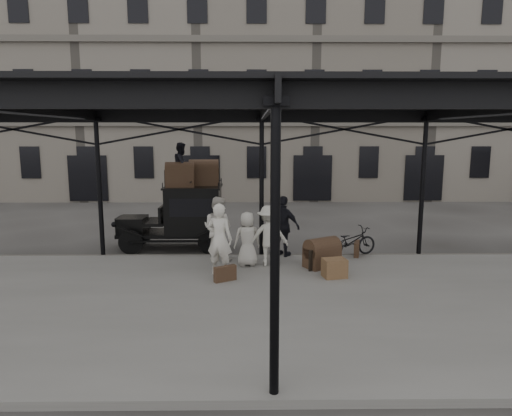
% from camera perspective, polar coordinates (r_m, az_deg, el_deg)
% --- Properties ---
extents(ground, '(120.00, 120.00, 0.00)m').
position_cam_1_polar(ground, '(12.64, 0.90, -8.82)').
color(ground, '#383533').
rests_on(ground, ground).
extents(platform, '(28.00, 8.00, 0.15)m').
position_cam_1_polar(platform, '(10.73, 1.20, -11.77)').
color(platform, slate).
rests_on(platform, ground).
extents(canopy, '(22.50, 9.00, 4.74)m').
position_cam_1_polar(canopy, '(10.31, 1.24, 13.01)').
color(canopy, black).
rests_on(canopy, ground).
extents(building_frontage, '(64.00, 8.00, 14.00)m').
position_cam_1_polar(building_frontage, '(30.16, -0.03, 15.17)').
color(building_frontage, slate).
rests_on(building_frontage, ground).
extents(taxi, '(3.65, 1.55, 2.18)m').
position_cam_1_polar(taxi, '(15.71, -8.93, -0.79)').
color(taxi, black).
rests_on(taxi, ground).
extents(porter_left, '(0.82, 0.66, 1.95)m').
position_cam_1_polar(porter_left, '(12.30, -4.59, -3.90)').
color(porter_left, silver).
rests_on(porter_left, platform).
extents(porter_midleft, '(1.17, 1.07, 1.93)m').
position_cam_1_polar(porter_midleft, '(13.73, -4.81, -2.56)').
color(porter_midleft, beige).
rests_on(porter_midleft, platform).
extents(porter_centre, '(0.86, 0.65, 1.57)m').
position_cam_1_polar(porter_centre, '(13.12, -1.10, -3.88)').
color(porter_centre, '#BCB7AC').
rests_on(porter_centre, platform).
extents(porter_official, '(1.18, 0.99, 1.89)m').
position_cam_1_polar(porter_official, '(14.13, 3.43, -2.29)').
color(porter_official, black).
rests_on(porter_official, platform).
extents(porter_right, '(1.15, 0.68, 1.75)m').
position_cam_1_polar(porter_right, '(13.12, 1.59, -3.48)').
color(porter_right, beige).
rests_on(porter_right, platform).
extents(bicycle, '(1.84, 1.14, 0.91)m').
position_cam_1_polar(bicycle, '(14.53, 11.74, -4.11)').
color(bicycle, black).
rests_on(bicycle, platform).
extents(porter_roof, '(0.68, 0.80, 1.45)m').
position_cam_1_polar(porter_roof, '(15.41, -9.25, 5.39)').
color(porter_roof, black).
rests_on(porter_roof, taxi).
extents(steamer_trunk_roof_near, '(0.98, 0.66, 0.69)m').
position_cam_1_polar(steamer_trunk_roof_near, '(15.30, -9.48, 3.91)').
color(steamer_trunk_roof_near, '#4A3622').
rests_on(steamer_trunk_roof_near, taxi).
extents(steamer_trunk_roof_far, '(1.03, 0.66, 0.73)m').
position_cam_1_polar(steamer_trunk_roof_far, '(15.65, -6.51, 4.18)').
color(steamer_trunk_roof_far, '#4A3622').
rests_on(steamer_trunk_roof_far, taxi).
extents(steamer_trunk_platform, '(1.13, 1.00, 0.71)m').
position_cam_1_polar(steamer_trunk_platform, '(13.22, 8.25, -5.81)').
color(steamer_trunk_platform, '#4A3622').
rests_on(steamer_trunk_platform, platform).
extents(wicker_hamper, '(0.68, 0.56, 0.50)m').
position_cam_1_polar(wicker_hamper, '(12.38, 9.78, -7.40)').
color(wicker_hamper, olive).
rests_on(wicker_hamper, platform).
extents(suitcase_upright, '(0.30, 0.62, 0.45)m').
position_cam_1_polar(suitcase_upright, '(14.63, 12.48, -4.98)').
color(suitcase_upright, '#4A3622').
rests_on(suitcase_upright, platform).
extents(suitcase_flat, '(0.59, 0.43, 0.40)m').
position_cam_1_polar(suitcase_flat, '(11.93, -3.89, -8.18)').
color(suitcase_flat, '#4A3622').
rests_on(suitcase_flat, platform).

